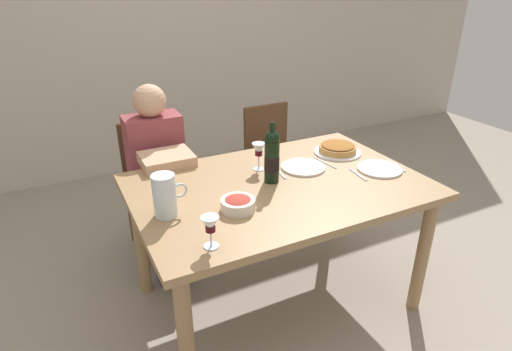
{
  "coord_description": "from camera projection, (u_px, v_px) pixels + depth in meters",
  "views": [
    {
      "loc": [
        -0.99,
        -1.71,
        1.74
      ],
      "look_at": [
        -0.08,
        0.1,
        0.78
      ],
      "focal_mm": 29.79,
      "sensor_mm": 36.0,
      "label": 1
    }
  ],
  "objects": [
    {
      "name": "wine_glass_right_diner",
      "position": [
        210.0,
        226.0,
        1.65
      ],
      "size": [
        0.07,
        0.07,
        0.14
      ],
      "color": "silver",
      "rests_on": "dining_table"
    },
    {
      "name": "spoon_right_setting",
      "position": [
        280.0,
        173.0,
        2.32
      ],
      "size": [
        0.04,
        0.16,
        0.0
      ],
      "primitive_type": "cube",
      "rotation": [
        0.0,
        0.0,
        1.44
      ],
      "color": "silver",
      "rests_on": "dining_table"
    },
    {
      "name": "baked_tart",
      "position": [
        338.0,
        149.0,
        2.57
      ],
      "size": [
        0.28,
        0.28,
        0.06
      ],
      "color": "silver",
      "rests_on": "dining_table"
    },
    {
      "name": "back_wall",
      "position": [
        154.0,
        17.0,
        3.79
      ],
      "size": [
        8.0,
        0.1,
        2.8
      ],
      "primitive_type": "cube",
      "color": "beige",
      "rests_on": "ground"
    },
    {
      "name": "chair_left",
      "position": [
        154.0,
        178.0,
        2.87
      ],
      "size": [
        0.4,
        0.4,
        0.87
      ],
      "rotation": [
        0.0,
        0.0,
        3.14
      ],
      "color": "brown",
      "rests_on": "ground"
    },
    {
      "name": "fork_left_setting",
      "position": [
        358.0,
        174.0,
        2.29
      ],
      "size": [
        0.03,
        0.16,
        0.0
      ],
      "primitive_type": "cube",
      "rotation": [
        0.0,
        0.0,
        1.47
      ],
      "color": "silver",
      "rests_on": "dining_table"
    },
    {
      "name": "ground_plane",
      "position": [
        276.0,
        297.0,
        2.53
      ],
      "size": [
        8.0,
        8.0,
        0.0
      ],
      "primitive_type": "plane",
      "color": "gray"
    },
    {
      "name": "wine_glass_left_diner",
      "position": [
        259.0,
        151.0,
        2.32
      ],
      "size": [
        0.07,
        0.07,
        0.15
      ],
      "color": "silver",
      "rests_on": "dining_table"
    },
    {
      "name": "wine_bottle",
      "position": [
        272.0,
        157.0,
        2.17
      ],
      "size": [
        0.08,
        0.08,
        0.32
      ],
      "color": "black",
      "rests_on": "dining_table"
    },
    {
      "name": "chair_right",
      "position": [
        272.0,
        156.0,
        3.21
      ],
      "size": [
        0.41,
        0.41,
        0.87
      ],
      "rotation": [
        0.0,
        0.0,
        3.16
      ],
      "color": "brown",
      "rests_on": "ground"
    },
    {
      "name": "diner_left",
      "position": [
        162.0,
        176.0,
        2.62
      ],
      "size": [
        0.34,
        0.5,
        1.16
      ],
      "rotation": [
        0.0,
        0.0,
        3.14
      ],
      "color": "#8E3D42",
      "rests_on": "ground"
    },
    {
      "name": "dining_table",
      "position": [
        278.0,
        199.0,
        2.24
      ],
      "size": [
        1.5,
        1.0,
        0.76
      ],
      "color": "#9E7A51",
      "rests_on": "ground"
    },
    {
      "name": "dinner_plate_left_setting",
      "position": [
        380.0,
        169.0,
        2.35
      ],
      "size": [
        0.25,
        0.25,
        0.01
      ],
      "primitive_type": "cylinder",
      "color": "white",
      "rests_on": "dining_table"
    },
    {
      "name": "dinner_plate_right_setting",
      "position": [
        303.0,
        167.0,
        2.38
      ],
      "size": [
        0.25,
        0.25,
        0.01
      ],
      "primitive_type": "cylinder",
      "color": "white",
      "rests_on": "dining_table"
    },
    {
      "name": "salad_bowl",
      "position": [
        238.0,
        203.0,
        1.94
      ],
      "size": [
        0.16,
        0.16,
        0.06
      ],
      "color": "silver",
      "rests_on": "dining_table"
    },
    {
      "name": "water_pitcher",
      "position": [
        165.0,
        198.0,
        1.87
      ],
      "size": [
        0.16,
        0.11,
        0.2
      ],
      "color": "silver",
      "rests_on": "dining_table"
    },
    {
      "name": "knife_right_setting",
      "position": [
        325.0,
        163.0,
        2.44
      ],
      "size": [
        0.03,
        0.18,
        0.0
      ],
      "primitive_type": "cube",
      "rotation": [
        0.0,
        0.0,
        1.7
      ],
      "color": "silver",
      "rests_on": "dining_table"
    },
    {
      "name": "knife_left_setting",
      "position": [
        395.0,
        166.0,
        2.4
      ],
      "size": [
        0.03,
        0.18,
        0.0
      ],
      "primitive_type": "cube",
      "rotation": [
        0.0,
        0.0,
        1.44
      ],
      "color": "silver",
      "rests_on": "dining_table"
    }
  ]
}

